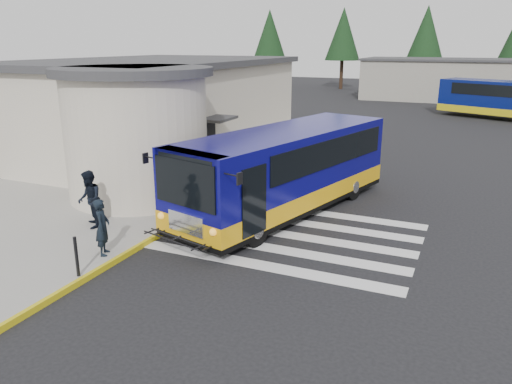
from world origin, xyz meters
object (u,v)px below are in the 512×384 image
at_px(transit_bus, 285,173).
at_px(pedestrian_b, 89,199).
at_px(far_bus_a, 506,98).
at_px(bollard, 77,257).
at_px(pedestrian_a, 102,227).

distance_m(transit_bus, pedestrian_b, 6.57).
xyz_separation_m(pedestrian_b, far_bus_a, (12.77, 32.07, 0.57)).
bearing_deg(far_bus_a, transit_bus, -172.40).
bearing_deg(bollard, far_bus_a, 73.03).
relative_size(transit_bus, far_bus_a, 1.06).
xyz_separation_m(pedestrian_a, far_bus_a, (10.97, 33.60, 0.69)).
xyz_separation_m(transit_bus, bollard, (-2.82, -7.23, -0.72)).
height_order(transit_bus, pedestrian_b, transit_bus).
bearing_deg(far_bus_a, pedestrian_a, -174.67).
bearing_deg(transit_bus, bollard, -96.16).
xyz_separation_m(transit_bus, pedestrian_a, (-3.12, -5.88, -0.44)).
height_order(pedestrian_a, bollard, pedestrian_a).
bearing_deg(bollard, pedestrian_b, 126.10).
bearing_deg(pedestrian_a, transit_bus, -56.57).
bearing_deg(bollard, pedestrian_a, 102.52).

